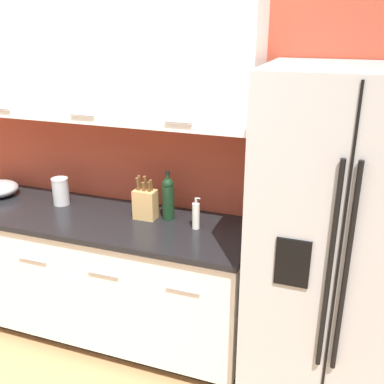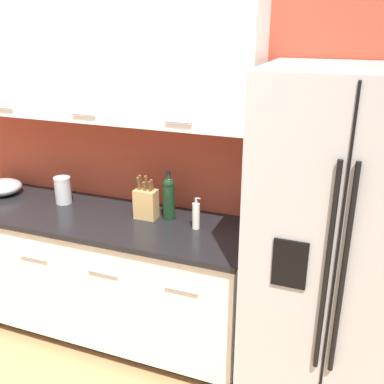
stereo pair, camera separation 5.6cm
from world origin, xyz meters
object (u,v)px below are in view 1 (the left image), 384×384
knife_block (145,203)px  wine_bottle (168,197)px  steel_canister (61,191)px  refrigerator (339,251)px  soap_dispenser (196,216)px

knife_block → wine_bottle: wine_bottle is taller
knife_block → steel_canister: size_ratio=1.39×
knife_block → wine_bottle: bearing=17.4°
refrigerator → steel_canister: refrigerator is taller
knife_block → steel_canister: knife_block is taller
wine_bottle → steel_canister: wine_bottle is taller
wine_bottle → soap_dispenser: size_ratio=1.57×
steel_canister → knife_block: bearing=-1.9°
knife_block → refrigerator: bearing=-6.4°
refrigerator → knife_block: refrigerator is taller
wine_bottle → steel_canister: bearing=-178.4°
knife_block → steel_canister: 0.65m
refrigerator → wine_bottle: size_ratio=5.97×
soap_dispenser → steel_canister: 1.00m
refrigerator → knife_block: 1.20m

